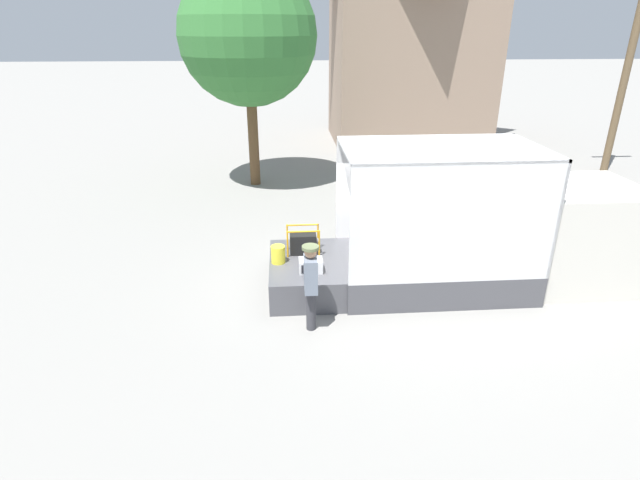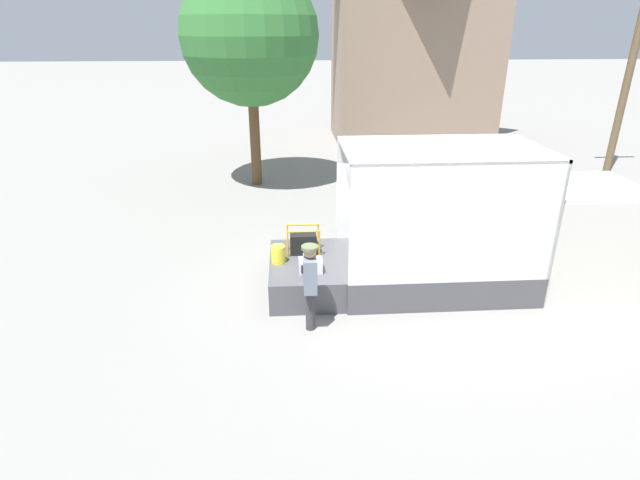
{
  "view_description": "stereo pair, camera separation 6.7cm",
  "coord_description": "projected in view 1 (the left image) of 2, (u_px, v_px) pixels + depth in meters",
  "views": [
    {
      "loc": [
        -1.19,
        -9.75,
        5.34
      ],
      "look_at": [
        -0.48,
        -0.2,
        1.22
      ],
      "focal_mm": 28.0,
      "sensor_mm": 36.0,
      "label": 1
    },
    {
      "loc": [
        -1.12,
        -9.76,
        5.34
      ],
      "look_at": [
        -0.48,
        -0.2,
        1.22
      ],
      "focal_mm": 28.0,
      "sensor_mm": 36.0,
      "label": 2
    }
  ],
  "objects": [
    {
      "name": "house_backdrop",
      "position": [
        409.0,
        38.0,
        23.55
      ],
      "size": [
        7.43,
        6.34,
        9.5
      ],
      "color": "gray",
      "rests_on": "ground"
    },
    {
      "name": "street_tree",
      "position": [
        248.0,
        36.0,
        16.36
      ],
      "size": [
        4.57,
        4.57,
        7.35
      ],
      "color": "brown",
      "rests_on": "ground"
    },
    {
      "name": "worker_person",
      "position": [
        311.0,
        279.0,
        9.15
      ],
      "size": [
        0.31,
        0.44,
        1.73
      ],
      "color": "#38383D",
      "rests_on": "ground"
    },
    {
      "name": "microwave",
      "position": [
        311.0,
        265.0,
        10.26
      ],
      "size": [
        0.48,
        0.35,
        0.27
      ],
      "color": "white",
      "rests_on": "tailgate_deck"
    },
    {
      "name": "utility_pole",
      "position": [
        628.0,
        66.0,
        18.46
      ],
      "size": [
        1.8,
        0.28,
        7.63
      ],
      "color": "brown",
      "rests_on": "ground"
    },
    {
      "name": "box_truck",
      "position": [
        516.0,
        241.0,
        11.01
      ],
      "size": [
        6.4,
        2.45,
        3.1
      ],
      "color": "silver",
      "rests_on": "ground"
    },
    {
      "name": "ground_plane",
      "position": [
        341.0,
        286.0,
        11.13
      ],
      "size": [
        160.0,
        160.0,
        0.0
      ],
      "primitive_type": "plane",
      "color": "gray"
    },
    {
      "name": "orange_bucket",
      "position": [
        278.0,
        254.0,
        10.63
      ],
      "size": [
        0.3,
        0.3,
        0.38
      ],
      "color": "yellow",
      "rests_on": "tailgate_deck"
    },
    {
      "name": "portable_generator",
      "position": [
        304.0,
        243.0,
        11.07
      ],
      "size": [
        0.73,
        0.43,
        0.61
      ],
      "color": "black",
      "rests_on": "tailgate_deck"
    },
    {
      "name": "tailgate_deck",
      "position": [
        306.0,
        274.0,
        10.94
      ],
      "size": [
        1.56,
        2.33,
        0.67
      ],
      "primitive_type": "cube",
      "color": "#4C4C51",
      "rests_on": "ground"
    }
  ]
}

